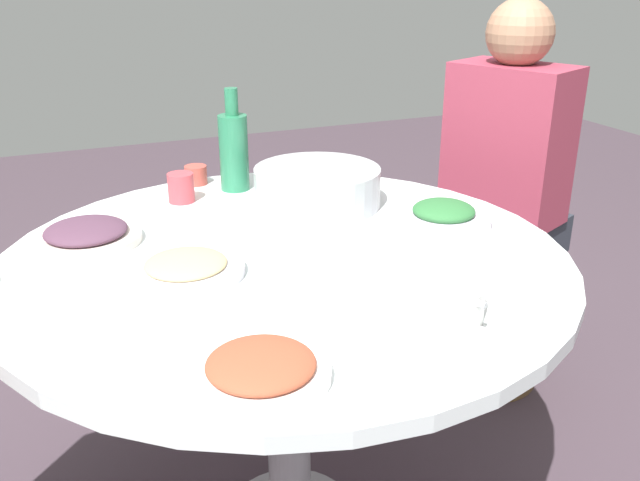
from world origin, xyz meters
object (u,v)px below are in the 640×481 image
object	(u,v)px
green_bottle	(234,150)
tea_cup_far	(181,188)
rice_bowl	(317,186)
round_dining_table	(286,297)
stool_for_diner_left	(490,315)
dish_stirfry	(261,369)
dish_noodles	(186,267)
soup_bowl	(408,295)
tea_cup_near	(196,175)
dish_eggplant	(86,234)
dish_greens	(443,216)
diner_left	(507,154)

from	to	relation	value
green_bottle	tea_cup_far	xyz separation A→B (m)	(0.05, -0.15, -0.07)
rice_bowl	tea_cup_far	size ratio (longest dim) A/B	4.26
round_dining_table	stool_for_diner_left	size ratio (longest dim) A/B	2.63
rice_bowl	dish_stirfry	xyz separation A→B (m)	(0.68, -0.37, -0.03)
rice_bowl	green_bottle	xyz separation A→B (m)	(-0.20, -0.15, 0.06)
rice_bowl	tea_cup_far	world-z (taller)	rice_bowl
dish_stirfry	dish_noodles	bearing A→B (deg)	-176.69
soup_bowl	dish_noodles	world-z (taller)	soup_bowl
tea_cup_near	dish_stirfry	bearing A→B (deg)	-7.56
round_dining_table	dish_noodles	bearing A→B (deg)	-83.43
dish_eggplant	tea_cup_near	xyz separation A→B (m)	(-0.32, 0.32, 0.01)
tea_cup_far	green_bottle	bearing A→B (deg)	106.90
soup_bowl	dish_greens	bearing A→B (deg)	140.08
tea_cup_near	diner_left	xyz separation A→B (m)	(0.17, 0.90, 0.01)
tea_cup_near	round_dining_table	bearing A→B (deg)	6.51
soup_bowl	diner_left	world-z (taller)	diner_left
round_dining_table	dish_noodles	xyz separation A→B (m)	(0.02, -0.21, 0.12)
dish_greens	green_bottle	size ratio (longest dim) A/B	0.82
dish_greens	stool_for_diner_left	distance (m)	0.78
soup_bowl	tea_cup_near	bearing A→B (deg)	-168.62
stool_for_diner_left	diner_left	bearing A→B (deg)	0.00
rice_bowl	soup_bowl	xyz separation A→B (m)	(0.58, -0.07, -0.02)
soup_bowl	diner_left	size ratio (longest dim) A/B	0.34
soup_bowl	dish_greens	xyz separation A→B (m)	(-0.34, 0.28, -0.01)
soup_bowl	diner_left	xyz separation A→B (m)	(-0.69, 0.73, 0.00)
dish_greens	dish_stirfry	bearing A→B (deg)	-52.99
dish_stirfry	diner_left	bearing A→B (deg)	127.71
dish_greens	diner_left	size ratio (longest dim) A/B	0.29
dish_eggplant	stool_for_diner_left	size ratio (longest dim) A/B	0.52
diner_left	dish_greens	bearing A→B (deg)	-51.36
dish_noodles	dish_greens	bearing A→B (deg)	94.01
diner_left	green_bottle	bearing A→B (deg)	-96.27
green_bottle	dish_noodles	bearing A→B (deg)	-26.25
stool_for_diner_left	round_dining_table	bearing A→B (deg)	-66.16
rice_bowl	dish_noodles	xyz separation A→B (m)	(0.28, -0.39, -0.03)
round_dining_table	stool_for_diner_left	xyz separation A→B (m)	(-0.37, 0.84, -0.41)
green_bottle	stool_for_diner_left	distance (m)	1.03
round_dining_table	green_bottle	world-z (taller)	green_bottle
stool_for_diner_left	diner_left	world-z (taller)	diner_left
rice_bowl	soup_bowl	bearing A→B (deg)	-6.54
soup_bowl	dish_greens	distance (m)	0.44
tea_cup_far	soup_bowl	bearing A→B (deg)	18.20
tea_cup_near	tea_cup_far	distance (m)	0.15
dish_noodles	dish_eggplant	world-z (taller)	dish_eggplant
dish_stirfry	tea_cup_near	distance (m)	0.98
dish_stirfry	round_dining_table	bearing A→B (deg)	155.85
soup_bowl	stool_for_diner_left	xyz separation A→B (m)	(-0.69, 0.73, -0.54)
green_bottle	tea_cup_near	xyz separation A→B (m)	(-0.08, -0.09, -0.08)
stool_for_diner_left	diner_left	size ratio (longest dim) A/B	0.60
tea_cup_near	tea_cup_far	xyz separation A→B (m)	(0.13, -0.07, 0.01)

